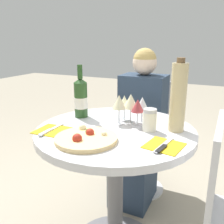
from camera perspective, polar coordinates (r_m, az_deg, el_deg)
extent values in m
cylinder|color=slate|center=(1.46, 0.72, -18.19)|extent=(0.09, 0.09, 0.70)
cylinder|color=silver|center=(1.29, 0.77, -4.52)|extent=(0.81, 0.81, 0.04)
cylinder|color=silver|center=(2.20, 6.45, -16.72)|extent=(0.38, 0.38, 0.01)
cylinder|color=silver|center=(2.10, 6.62, -12.29)|extent=(0.06, 0.06, 0.40)
cube|color=silver|center=(2.01, 6.83, -6.91)|extent=(0.42, 0.42, 0.03)
cube|color=silver|center=(2.11, 8.78, 1.13)|extent=(0.42, 0.02, 0.45)
cube|color=#28384C|center=(1.95, 4.93, -14.16)|extent=(0.28, 0.35, 0.43)
cube|color=#28384C|center=(1.92, 7.10, 0.67)|extent=(0.33, 0.23, 0.52)
sphere|color=beige|center=(1.85, 7.48, 11.09)|extent=(0.18, 0.18, 0.18)
sphere|color=tan|center=(1.85, 7.51, 11.76)|extent=(0.17, 0.17, 0.17)
cube|color=silver|center=(1.17, 22.29, -12.87)|extent=(0.02, 0.42, 0.45)
cylinder|color=#E5C17F|center=(1.13, -5.93, -6.09)|extent=(0.28, 0.28, 0.02)
sphere|color=beige|center=(1.14, -1.80, -5.03)|extent=(0.03, 0.03, 0.03)
sphere|color=beige|center=(1.22, -6.76, -3.55)|extent=(0.04, 0.04, 0.04)
sphere|color=#336B28|center=(1.17, -5.34, -4.52)|extent=(0.03, 0.03, 0.03)
sphere|color=#B22D1E|center=(1.09, -7.97, -5.98)|extent=(0.04, 0.04, 0.04)
sphere|color=#B22D1E|center=(1.11, -8.08, -5.70)|extent=(0.03, 0.03, 0.03)
sphere|color=#B22D1E|center=(1.15, -5.05, -4.67)|extent=(0.04, 0.04, 0.04)
cylinder|color=#23471E|center=(1.46, -7.12, 2.76)|extent=(0.08, 0.08, 0.20)
cone|color=#23471E|center=(1.44, -7.29, 7.19)|extent=(0.08, 0.08, 0.03)
cylinder|color=#23471E|center=(1.43, -7.36, 9.13)|extent=(0.03, 0.03, 0.08)
cylinder|color=silver|center=(1.46, -7.10, 2.14)|extent=(0.08, 0.08, 0.06)
cylinder|color=tan|center=(1.25, 14.87, 3.13)|extent=(0.08, 0.08, 0.33)
cylinder|color=brown|center=(1.22, 15.49, 11.34)|extent=(0.04, 0.04, 0.02)
cylinder|color=silver|center=(1.25, 8.59, -2.16)|extent=(0.07, 0.07, 0.10)
cylinder|color=#B2B2B7|center=(1.23, 8.70, 0.33)|extent=(0.07, 0.07, 0.02)
cylinder|color=silver|center=(1.35, 1.59, -2.61)|extent=(0.06, 0.06, 0.00)
cylinder|color=silver|center=(1.34, 1.60, -0.89)|extent=(0.01, 0.01, 0.08)
cone|color=beige|center=(1.32, 1.63, 2.33)|extent=(0.08, 0.08, 0.07)
cylinder|color=silver|center=(1.32, 5.75, -3.23)|extent=(0.06, 0.06, 0.00)
cylinder|color=silver|center=(1.30, 5.80, -1.56)|extent=(0.01, 0.01, 0.08)
cone|color=#9E383D|center=(1.28, 5.89, 1.49)|extent=(0.07, 0.07, 0.07)
cylinder|color=silver|center=(1.38, 6.78, -2.31)|extent=(0.06, 0.06, 0.00)
cylinder|color=silver|center=(1.37, 6.83, -0.86)|extent=(0.01, 0.01, 0.07)
cone|color=silver|center=(1.35, 6.93, 1.97)|extent=(0.07, 0.07, 0.07)
cylinder|color=silver|center=(1.41, 2.78, -1.74)|extent=(0.06, 0.06, 0.00)
cylinder|color=silver|center=(1.40, 2.80, -0.31)|extent=(0.01, 0.01, 0.07)
cone|color=beige|center=(1.39, 2.84, 2.45)|extent=(0.06, 0.06, 0.07)
cylinder|color=silver|center=(1.36, 4.21, -2.46)|extent=(0.06, 0.06, 0.00)
cylinder|color=silver|center=(1.35, 4.25, -0.75)|extent=(0.01, 0.01, 0.08)
cone|color=beige|center=(1.33, 4.32, 2.52)|extent=(0.08, 0.08, 0.08)
cube|color=gold|center=(1.29, -13.59, -4.07)|extent=(0.16, 0.16, 0.00)
cube|color=silver|center=(1.28, -13.61, -3.88)|extent=(0.03, 0.19, 0.00)
cube|color=silver|center=(1.25, -14.97, -4.44)|extent=(0.02, 0.09, 0.00)
cube|color=gold|center=(1.10, 11.82, -7.51)|extent=(0.17, 0.17, 0.00)
cube|color=silver|center=(1.10, 11.83, -7.30)|extent=(0.05, 0.19, 0.00)
cube|color=black|center=(1.06, 11.21, -8.13)|extent=(0.03, 0.09, 0.00)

